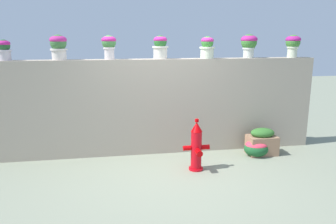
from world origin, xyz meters
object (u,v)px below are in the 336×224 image
at_px(potted_plant_1, 58,45).
at_px(potted_plant_2, 109,44).
at_px(potted_plant_6, 293,43).
at_px(planter_box, 262,142).
at_px(potted_plant_3, 160,46).
at_px(potted_plant_0, 4,49).
at_px(fire_hydrant, 196,147).
at_px(potted_plant_4, 207,46).
at_px(flower_bush_left, 256,147).
at_px(potted_plant_5, 249,43).

relative_size(potted_plant_1, potted_plant_2, 1.03).
bearing_deg(potted_plant_6, planter_box, -147.63).
bearing_deg(potted_plant_2, potted_plant_3, 1.86).
bearing_deg(potted_plant_0, planter_box, -6.33).
relative_size(fire_hydrant, planter_box, 1.63).
bearing_deg(potted_plant_2, potted_plant_6, -0.27).
bearing_deg(planter_box, potted_plant_0, 173.67).
relative_size(potted_plant_0, potted_plant_6, 0.81).
height_order(potted_plant_0, potted_plant_4, potted_plant_4).
height_order(potted_plant_0, flower_bush_left, potted_plant_0).
bearing_deg(potted_plant_6, potted_plant_3, 178.97).
distance_m(potted_plant_0, potted_plant_3, 2.63).
distance_m(potted_plant_5, fire_hydrant, 2.31).
xyz_separation_m(potted_plant_2, potted_plant_6, (3.46, -0.02, 0.01)).
height_order(potted_plant_4, potted_plant_6, potted_plant_6).
relative_size(potted_plant_2, potted_plant_4, 1.05).
distance_m(potted_plant_2, fire_hydrant, 2.34).
distance_m(potted_plant_3, flower_bush_left, 2.56).
bearing_deg(potted_plant_1, potted_plant_5, 0.46).
bearing_deg(potted_plant_0, potted_plant_1, 0.04).
bearing_deg(potted_plant_2, potted_plant_1, 178.76).
distance_m(potted_plant_4, potted_plant_6, 1.69).
bearing_deg(potted_plant_5, potted_plant_6, -4.16).
height_order(potted_plant_1, planter_box, potted_plant_1).
bearing_deg(potted_plant_1, flower_bush_left, -9.15).
height_order(potted_plant_6, planter_box, potted_plant_6).
height_order(potted_plant_0, fire_hydrant, potted_plant_0).
relative_size(flower_bush_left, planter_box, 0.85).
xyz_separation_m(potted_plant_0, fire_hydrant, (3.07, -1.01, -1.56)).
bearing_deg(potted_plant_3, potted_plant_0, -179.74).
bearing_deg(fire_hydrant, potted_plant_5, 39.60).
xyz_separation_m(fire_hydrant, flower_bush_left, (1.26, 0.46, -0.23)).
xyz_separation_m(potted_plant_1, fire_hydrant, (2.19, -1.01, -1.62)).
bearing_deg(planter_box, potted_plant_1, 172.13).
height_order(potted_plant_4, fire_hydrant, potted_plant_4).
relative_size(potted_plant_2, planter_box, 0.79).
bearing_deg(potted_plant_0, potted_plant_6, -0.38).
height_order(potted_plant_6, flower_bush_left, potted_plant_6).
bearing_deg(potted_plant_4, potted_plant_2, 179.50).
relative_size(potted_plant_6, flower_bush_left, 0.95).
bearing_deg(flower_bush_left, potted_plant_5, 90.01).
relative_size(potted_plant_1, potted_plant_4, 1.07).
distance_m(potted_plant_1, potted_plant_3, 1.76).
height_order(potted_plant_3, fire_hydrant, potted_plant_3).
bearing_deg(potted_plant_0, potted_plant_2, -0.59).
relative_size(potted_plant_5, fire_hydrant, 0.51).
relative_size(potted_plant_1, planter_box, 0.81).
relative_size(potted_plant_5, flower_bush_left, 0.98).
distance_m(potted_plant_2, potted_plant_5, 2.60).
relative_size(potted_plant_1, fire_hydrant, 0.50).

